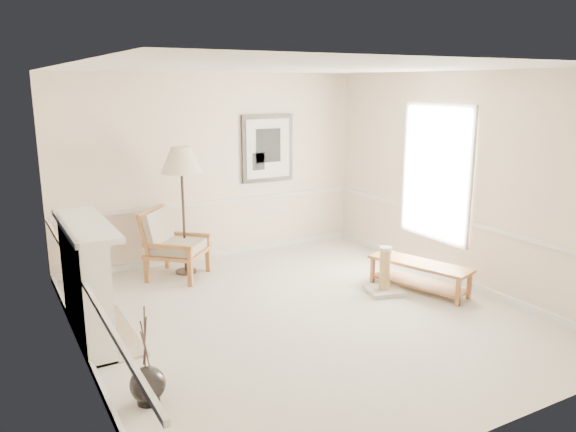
% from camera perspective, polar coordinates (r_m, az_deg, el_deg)
% --- Properties ---
extents(ground, '(5.50, 5.50, 0.00)m').
position_cam_1_polar(ground, '(6.91, 1.37, -10.01)').
color(ground, silver).
rests_on(ground, ground).
extents(room, '(5.04, 5.54, 2.92)m').
position_cam_1_polar(room, '(6.54, 2.16, 5.67)').
color(room, beige).
rests_on(room, ground).
extents(fireplace, '(0.64, 1.64, 1.31)m').
position_cam_1_polar(fireplace, '(6.47, -19.77, -6.39)').
color(fireplace, white).
rests_on(fireplace, ground).
extents(floor_vase, '(0.31, 0.31, 0.92)m').
position_cam_1_polar(floor_vase, '(5.26, -14.07, -16.34)').
color(floor_vase, black).
rests_on(floor_vase, ground).
extents(armchair, '(1.09, 1.09, 0.99)m').
position_cam_1_polar(armchair, '(8.23, -11.90, -2.48)').
color(armchair, olive).
rests_on(armchair, ground).
extents(floor_lamp, '(0.77, 0.77, 1.87)m').
position_cam_1_polar(floor_lamp, '(8.13, -10.79, 5.26)').
color(floor_lamp, black).
rests_on(floor_lamp, ground).
extents(bench, '(0.85, 1.46, 0.40)m').
position_cam_1_polar(bench, '(7.79, 13.19, -5.52)').
color(bench, olive).
rests_on(bench, ground).
extents(scratching_post, '(0.55, 0.55, 0.64)m').
position_cam_1_polar(scratching_post, '(7.64, 9.77, -6.27)').
color(scratching_post, beige).
rests_on(scratching_post, ground).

